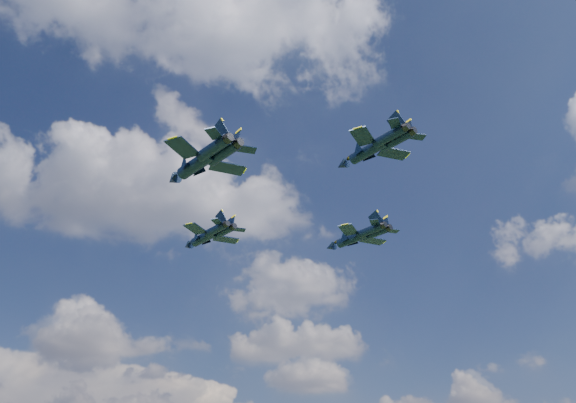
# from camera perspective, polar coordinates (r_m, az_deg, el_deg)

# --- Properties ---
(jet_lead) EXTENTS (11.08, 13.36, 3.37)m
(jet_lead) POSITION_cam_1_polar(r_m,az_deg,el_deg) (97.85, -8.62, -3.67)
(jet_lead) COLOR black
(jet_left) EXTENTS (12.38, 15.02, 3.78)m
(jet_left) POSITION_cam_1_polar(r_m,az_deg,el_deg) (75.93, -9.47, 3.67)
(jet_left) COLOR black
(jet_right) EXTENTS (11.58, 13.79, 3.49)m
(jet_right) POSITION_cam_1_polar(r_m,az_deg,el_deg) (99.04, 6.38, -3.80)
(jet_right) COLOR black
(jet_slot) EXTENTS (10.48, 13.30, 3.30)m
(jet_slot) POSITION_cam_1_polar(r_m,az_deg,el_deg) (77.12, 7.94, 5.05)
(jet_slot) COLOR black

